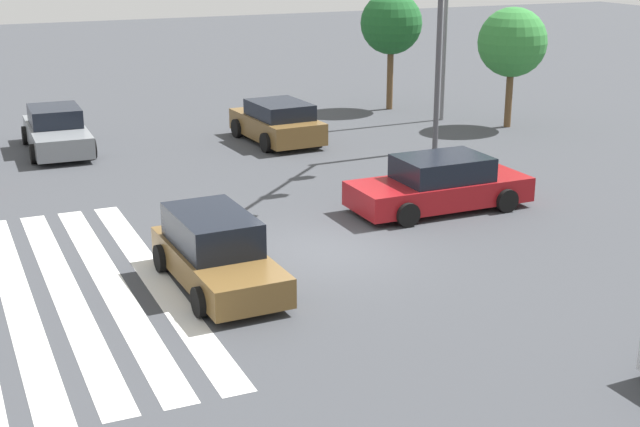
{
  "coord_description": "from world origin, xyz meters",
  "views": [
    {
      "loc": [
        17.73,
        -7.88,
        7.12
      ],
      "look_at": [
        0.0,
        0.0,
        0.96
      ],
      "focal_mm": 50.0,
      "sensor_mm": 36.0,
      "label": 1
    }
  ],
  "objects_px": {
    "car_3": "(57,131)",
    "car_1": "(440,185)",
    "traffic_signal_mast": "(424,3)",
    "tree_corner_c": "(391,24)",
    "tree_corner_b": "(512,43)",
    "car_4": "(216,252)",
    "car_2": "(277,122)"
  },
  "relations": [
    {
      "from": "car_4",
      "to": "tree_corner_c",
      "type": "bearing_deg",
      "value": 139.53
    },
    {
      "from": "car_4",
      "to": "tree_corner_c",
      "type": "relative_size",
      "value": 0.91
    },
    {
      "from": "car_1",
      "to": "car_2",
      "type": "distance_m",
      "value": 9.26
    },
    {
      "from": "car_2",
      "to": "tree_corner_b",
      "type": "xyz_separation_m",
      "value": [
        1.15,
        8.95,
        2.47
      ]
    },
    {
      "from": "car_1",
      "to": "car_2",
      "type": "xyz_separation_m",
      "value": [
        -9.2,
        -1.05,
        0.04
      ]
    },
    {
      "from": "traffic_signal_mast",
      "to": "car_1",
      "type": "xyz_separation_m",
      "value": [
        4.34,
        -1.86,
        -4.37
      ]
    },
    {
      "from": "car_1",
      "to": "car_3",
      "type": "relative_size",
      "value": 1.02
    },
    {
      "from": "traffic_signal_mast",
      "to": "car_1",
      "type": "height_order",
      "value": "traffic_signal_mast"
    },
    {
      "from": "car_3",
      "to": "tree_corner_c",
      "type": "xyz_separation_m",
      "value": [
        -2.0,
        13.82,
        2.85
      ]
    },
    {
      "from": "car_1",
      "to": "tree_corner_b",
      "type": "distance_m",
      "value": 11.55
    },
    {
      "from": "traffic_signal_mast",
      "to": "tree_corner_c",
      "type": "xyz_separation_m",
      "value": [
        -8.68,
        3.61,
        -1.52
      ]
    },
    {
      "from": "car_3",
      "to": "car_4",
      "type": "bearing_deg",
      "value": 6.84
    },
    {
      "from": "car_3",
      "to": "car_1",
      "type": "bearing_deg",
      "value": 38.67
    },
    {
      "from": "car_1",
      "to": "tree_corner_c",
      "type": "height_order",
      "value": "tree_corner_c"
    },
    {
      "from": "tree_corner_b",
      "to": "car_1",
      "type": "bearing_deg",
      "value": -44.46
    },
    {
      "from": "car_1",
      "to": "car_3",
      "type": "distance_m",
      "value": 13.83
    },
    {
      "from": "traffic_signal_mast",
      "to": "car_4",
      "type": "xyz_separation_m",
      "value": [
        7.01,
        -8.93,
        -4.34
      ]
    },
    {
      "from": "car_1",
      "to": "car_4",
      "type": "xyz_separation_m",
      "value": [
        2.67,
        -7.08,
        0.03
      ]
    },
    {
      "from": "car_2",
      "to": "car_1",
      "type": "bearing_deg",
      "value": -176.92
    },
    {
      "from": "car_1",
      "to": "tree_corner_c",
      "type": "relative_size",
      "value": 1.01
    },
    {
      "from": "traffic_signal_mast",
      "to": "tree_corner_c",
      "type": "relative_size",
      "value": 1.42
    },
    {
      "from": "tree_corner_c",
      "to": "car_1",
      "type": "bearing_deg",
      "value": -22.8
    },
    {
      "from": "tree_corner_b",
      "to": "tree_corner_c",
      "type": "xyz_separation_m",
      "value": [
        -4.97,
        -2.42,
        0.34
      ]
    },
    {
      "from": "traffic_signal_mast",
      "to": "car_2",
      "type": "bearing_deg",
      "value": -104.06
    },
    {
      "from": "car_4",
      "to": "car_3",
      "type": "bearing_deg",
      "value": -176.5
    },
    {
      "from": "traffic_signal_mast",
      "to": "car_4",
      "type": "relative_size",
      "value": 1.56
    },
    {
      "from": "tree_corner_c",
      "to": "tree_corner_b",
      "type": "bearing_deg",
      "value": 26.0
    },
    {
      "from": "traffic_signal_mast",
      "to": "tree_corner_b",
      "type": "relative_size",
      "value": 1.52
    },
    {
      "from": "car_1",
      "to": "tree_corner_b",
      "type": "xyz_separation_m",
      "value": [
        -8.05,
        7.9,
        2.51
      ]
    },
    {
      "from": "traffic_signal_mast",
      "to": "tree_corner_b",
      "type": "distance_m",
      "value": 7.33
    },
    {
      "from": "car_1",
      "to": "tree_corner_c",
      "type": "distance_m",
      "value": 14.41
    },
    {
      "from": "traffic_signal_mast",
      "to": "tree_corner_b",
      "type": "xyz_separation_m",
      "value": [
        -3.71,
        6.04,
        -1.87
      ]
    }
  ]
}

